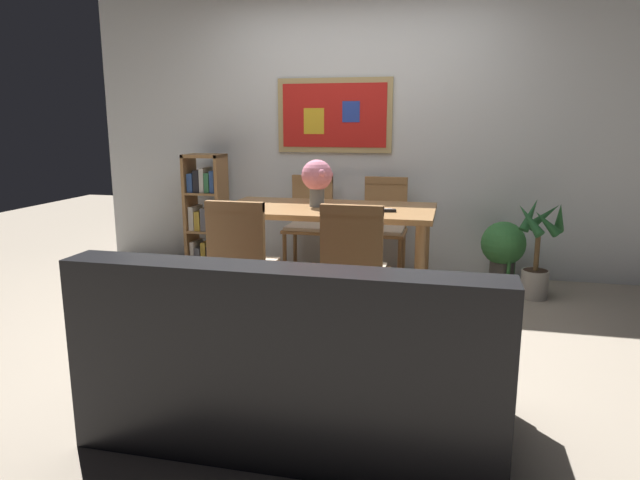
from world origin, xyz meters
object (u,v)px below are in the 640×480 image
flower_vase (317,178)px  potted_ivy (503,249)px  dining_chair_near_right (354,262)px  leather_couch (296,367)px  dining_chair_far_right (384,220)px  tv_remote (385,210)px  dining_table (327,220)px  dining_chair_far_left (310,217)px  potted_palm (538,254)px  bookshelf (207,216)px  dining_chair_near_left (242,256)px

flower_vase → potted_ivy: bearing=27.3°
dining_chair_near_right → potted_ivy: (1.02, 1.53, -0.20)m
leather_couch → potted_ivy: bearing=67.4°
dining_chair_near_right → flower_vase: (-0.42, 0.79, 0.44)m
dining_chair_far_right → dining_chair_near_right: same height
tv_remote → potted_ivy: bearing=44.6°
dining_table → dining_chair_far_left: (-0.34, 0.80, -0.12)m
potted_palm → potted_ivy: bearing=133.5°
dining_chair_far_right → potted_ivy: dining_chair_far_right is taller
dining_chair_far_left → potted_ivy: dining_chair_far_left is taller
potted_palm → tv_remote: bearing=-151.0°
tv_remote → bookshelf: bearing=152.5°
potted_palm → flower_vase: 1.86m
dining_chair_near_right → leather_couch: size_ratio=0.51×
dining_table → potted_ivy: 1.59m
potted_ivy → tv_remote: 1.34m
flower_vase → tv_remote: (0.54, -0.15, -0.21)m
dining_table → dining_chair_far_right: dining_chair_far_right is taller
potted_ivy → potted_palm: potted_palm is taller
flower_vase → potted_palm: bearing=16.1°
dining_chair_far_right → potted_ivy: size_ratio=1.60×
dining_chair_far_left → flower_vase: (0.26, -0.78, 0.44)m
dining_table → flower_vase: flower_vase is taller
dining_chair_near_left → dining_table: bearing=64.0°
dining_chair_far_right → potted_ivy: bearing=-2.1°
dining_chair_far_left → flower_vase: 0.94m
tv_remote → flower_vase: bearing=164.4°
bookshelf → flower_vase: bearing=-31.8°
dining_chair_far_left → dining_chair_far_right: bearing=-0.4°
dining_chair_far_left → bookshelf: (-1.03, 0.01, -0.03)m
dining_table → dining_chair_near_right: 0.86m
dining_chair_near_right → tv_remote: bearing=80.0°
dining_chair_far_left → dining_chair_near_left: 1.59m
leather_couch → potted_palm: size_ratio=2.20×
potted_ivy → dining_chair_near_right: bearing=-123.6°
dining_chair_far_right → dining_chair_far_left: bearing=179.6°
potted_palm → flower_vase: size_ratio=2.29×
bookshelf → tv_remote: size_ratio=6.76×
leather_couch → bookshelf: size_ratio=1.65×
dining_chair_far_left → dining_chair_near_right: 1.71m
leather_couch → flower_vase: 2.02m
potted_ivy → flower_vase: 1.74m
dining_table → leather_couch: bearing=-81.6°
leather_couch → bookshelf: bookshelf is taller
leather_couch → flower_vase: flower_vase is taller
potted_palm → leather_couch: bearing=-119.4°
leather_couch → potted_palm: (1.33, 2.36, 0.05)m
dining_chair_far_right → flower_vase: bearing=-118.4°
dining_chair_far_right → flower_vase: 0.99m
dining_chair_far_right → dining_chair_near_left: (-0.73, -1.59, 0.00)m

